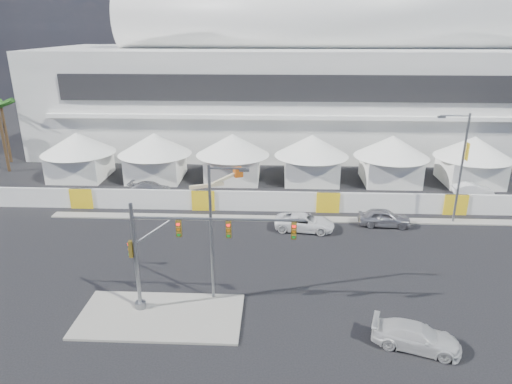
{
  "coord_description": "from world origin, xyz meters",
  "views": [
    {
      "loc": [
        0.96,
        -26.46,
        16.85
      ],
      "look_at": [
        -0.69,
        10.0,
        3.57
      ],
      "focal_mm": 32.0,
      "sensor_mm": 36.0,
      "label": 1
    }
  ],
  "objects_px": {
    "boom_lift": "(203,196)",
    "lot_car_a": "(473,189)",
    "streetlight_curb": "(460,161)",
    "lot_car_c": "(151,188)",
    "traffic_mast": "(173,252)",
    "pickup_curb": "(304,222)",
    "streetlight_median": "(215,224)",
    "sedan_silver": "(384,218)",
    "pickup_near": "(416,336)"
  },
  "relations": [
    {
      "from": "pickup_curb",
      "to": "lot_car_a",
      "type": "height_order",
      "value": "pickup_curb"
    },
    {
      "from": "pickup_curb",
      "to": "lot_car_a",
      "type": "distance_m",
      "value": 20.56
    },
    {
      "from": "boom_lift",
      "to": "traffic_mast",
      "type": "bearing_deg",
      "value": -110.74
    },
    {
      "from": "sedan_silver",
      "to": "pickup_curb",
      "type": "xyz_separation_m",
      "value": [
        -7.17,
        -1.22,
        -0.06
      ]
    },
    {
      "from": "sedan_silver",
      "to": "pickup_near",
      "type": "bearing_deg",
      "value": 177.75
    },
    {
      "from": "lot_car_c",
      "to": "traffic_mast",
      "type": "bearing_deg",
      "value": -156.44
    },
    {
      "from": "pickup_curb",
      "to": "streetlight_median",
      "type": "xyz_separation_m",
      "value": [
        -6.31,
        -11.07,
        4.61
      ]
    },
    {
      "from": "sedan_silver",
      "to": "traffic_mast",
      "type": "distance_m",
      "value": 21.24
    },
    {
      "from": "boom_lift",
      "to": "lot_car_a",
      "type": "bearing_deg",
      "value": -16.54
    },
    {
      "from": "pickup_curb",
      "to": "traffic_mast",
      "type": "bearing_deg",
      "value": 152.63
    },
    {
      "from": "boom_lift",
      "to": "sedan_silver",
      "type": "bearing_deg",
      "value": -38.98
    },
    {
      "from": "streetlight_curb",
      "to": "lot_car_c",
      "type": "bearing_deg",
      "value": 168.26
    },
    {
      "from": "lot_car_c",
      "to": "streetlight_curb",
      "type": "distance_m",
      "value": 30.3
    },
    {
      "from": "lot_car_a",
      "to": "traffic_mast",
      "type": "xyz_separation_m",
      "value": [
        -26.9,
        -22.05,
        3.48
      ]
    },
    {
      "from": "sedan_silver",
      "to": "lot_car_c",
      "type": "xyz_separation_m",
      "value": [
        -22.98,
        7.09,
        -0.11
      ]
    },
    {
      "from": "pickup_near",
      "to": "lot_car_a",
      "type": "relative_size",
      "value": 1.19
    },
    {
      "from": "boom_lift",
      "to": "lot_car_c",
      "type": "bearing_deg",
      "value": 131.38
    },
    {
      "from": "streetlight_median",
      "to": "pickup_near",
      "type": "bearing_deg",
      "value": -20.31
    },
    {
      "from": "lot_car_c",
      "to": "streetlight_median",
      "type": "xyz_separation_m",
      "value": [
        9.5,
        -19.38,
        4.65
      ]
    },
    {
      "from": "pickup_near",
      "to": "streetlight_median",
      "type": "relative_size",
      "value": 0.53
    },
    {
      "from": "lot_car_a",
      "to": "streetlight_curb",
      "type": "relative_size",
      "value": 0.4
    },
    {
      "from": "lot_car_a",
      "to": "streetlight_median",
      "type": "distance_m",
      "value": 32.36
    },
    {
      "from": "pickup_near",
      "to": "lot_car_a",
      "type": "bearing_deg",
      "value": -10.2
    },
    {
      "from": "streetlight_curb",
      "to": "streetlight_median",
      "type": "bearing_deg",
      "value": -146.03
    },
    {
      "from": "sedan_silver",
      "to": "pickup_curb",
      "type": "distance_m",
      "value": 7.27
    },
    {
      "from": "traffic_mast",
      "to": "boom_lift",
      "type": "relative_size",
      "value": 1.54
    },
    {
      "from": "streetlight_median",
      "to": "boom_lift",
      "type": "relative_size",
      "value": 1.32
    },
    {
      "from": "streetlight_curb",
      "to": "lot_car_a",
      "type": "bearing_deg",
      "value": 56.67
    },
    {
      "from": "sedan_silver",
      "to": "lot_car_c",
      "type": "height_order",
      "value": "sedan_silver"
    },
    {
      "from": "streetlight_median",
      "to": "traffic_mast",
      "type": "bearing_deg",
      "value": -148.34
    },
    {
      "from": "streetlight_median",
      "to": "sedan_silver",
      "type": "bearing_deg",
      "value": 42.34
    },
    {
      "from": "sedan_silver",
      "to": "streetlight_median",
      "type": "distance_m",
      "value": 18.79
    },
    {
      "from": "streetlight_median",
      "to": "lot_car_a",
      "type": "bearing_deg",
      "value": 40.01
    },
    {
      "from": "traffic_mast",
      "to": "lot_car_a",
      "type": "bearing_deg",
      "value": 39.34
    },
    {
      "from": "pickup_near",
      "to": "lot_car_a",
      "type": "height_order",
      "value": "pickup_near"
    },
    {
      "from": "pickup_curb",
      "to": "traffic_mast",
      "type": "relative_size",
      "value": 0.49
    },
    {
      "from": "pickup_near",
      "to": "streetlight_median",
      "type": "distance_m",
      "value": 13.25
    },
    {
      "from": "sedan_silver",
      "to": "streetlight_curb",
      "type": "distance_m",
      "value": 8.09
    },
    {
      "from": "lot_car_c",
      "to": "streetlight_median",
      "type": "bearing_deg",
      "value": -149.22
    },
    {
      "from": "pickup_near",
      "to": "boom_lift",
      "type": "distance_m",
      "value": 25.92
    },
    {
      "from": "pickup_curb",
      "to": "boom_lift",
      "type": "bearing_deg",
      "value": 67.59
    },
    {
      "from": "pickup_curb",
      "to": "streetlight_median",
      "type": "relative_size",
      "value": 0.57
    },
    {
      "from": "sedan_silver",
      "to": "streetlight_median",
      "type": "bearing_deg",
      "value": 136.42
    },
    {
      "from": "pickup_curb",
      "to": "traffic_mast",
      "type": "xyz_separation_m",
      "value": [
        -8.68,
        -12.53,
        3.42
      ]
    },
    {
      "from": "pickup_curb",
      "to": "boom_lift",
      "type": "xyz_separation_m",
      "value": [
        -9.85,
        5.63,
        0.18
      ]
    },
    {
      "from": "traffic_mast",
      "to": "lot_car_c",
      "type": "bearing_deg",
      "value": 108.9
    },
    {
      "from": "sedan_silver",
      "to": "lot_car_a",
      "type": "bearing_deg",
      "value": -49.0
    },
    {
      "from": "lot_car_c",
      "to": "traffic_mast",
      "type": "distance_m",
      "value": 22.3
    },
    {
      "from": "sedan_silver",
      "to": "lot_car_c",
      "type": "relative_size",
      "value": 0.99
    },
    {
      "from": "sedan_silver",
      "to": "pickup_near",
      "type": "relative_size",
      "value": 0.96
    }
  ]
}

